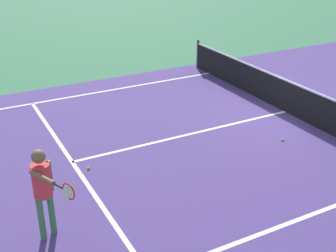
{
  "coord_description": "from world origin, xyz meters",
  "views": [
    {
      "loc": [
        8.93,
        -8.63,
        5.04
      ],
      "look_at": [
        1.19,
        -4.52,
        1.0
      ],
      "focal_mm": 47.32,
      "sensor_mm": 36.0,
      "label": 1
    }
  ],
  "objects": [
    {
      "name": "tennis_ball_near_net",
      "position": [
        1.43,
        -1.35,
        0.03
      ],
      "size": [
        0.07,
        0.07,
        0.07
      ],
      "primitive_type": "sphere",
      "color": "#CCE033",
      "rests_on": "ground_plane"
    },
    {
      "name": "tennis_ball_mid_court",
      "position": [
        0.49,
        -6.17,
        0.03
      ],
      "size": [
        0.07,
        0.07,
        0.07
      ],
      "primitive_type": "sphere",
      "color": "#CCE033",
      "rests_on": "ground_plane"
    },
    {
      "name": "ground_plane",
      "position": [
        0.0,
        0.0,
        0.0
      ],
      "size": [
        60.0,
        60.0,
        0.0
      ],
      "primitive_type": "plane",
      "color": "#38724C"
    },
    {
      "name": "line_service_near",
      "position": [
        0.0,
        -6.4,
        0.0
      ],
      "size": [
        8.22,
        0.1,
        0.01
      ],
      "primitive_type": "cube",
      "color": "white",
      "rests_on": "ground_plane"
    },
    {
      "name": "net",
      "position": [
        0.0,
        0.0,
        0.49
      ],
      "size": [
        9.92,
        0.09,
        1.07
      ],
      "color": "#33383D",
      "rests_on": "ground_plane"
    },
    {
      "name": "line_center_service",
      "position": [
        0.0,
        -3.2,
        0.0
      ],
      "size": [
        0.1,
        6.4,
        0.01
      ],
      "primitive_type": "cube",
      "color": "white",
      "rests_on": "ground_plane"
    },
    {
      "name": "player_near",
      "position": [
        2.41,
        -7.53,
        1.07
      ],
      "size": [
        1.21,
        0.52,
        1.71
      ],
      "color": "#3F7247",
      "rests_on": "ground_plane"
    },
    {
      "name": "line_sideline_left",
      "position": [
        -4.11,
        -5.95,
        0.0
      ],
      "size": [
        0.1,
        11.89,
        0.01
      ],
      "primitive_type": "cube",
      "color": "white",
      "rests_on": "ground_plane"
    },
    {
      "name": "court_surface_inbounds",
      "position": [
        0.0,
        0.0,
        0.0
      ],
      "size": [
        10.62,
        24.4,
        0.0
      ],
      "primitive_type": "cube",
      "color": "#4C387A",
      "rests_on": "ground_plane"
    }
  ]
}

